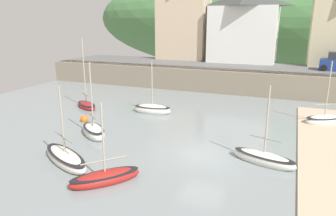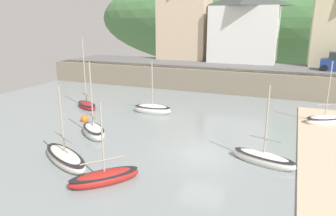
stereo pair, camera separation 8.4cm
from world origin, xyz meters
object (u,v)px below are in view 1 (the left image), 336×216
waterfront_building_left (184,15)px  sailboat_far_left (324,120)px  sailboat_tall_mast (86,105)px  motorboat_with_cabin (65,158)px  sailboat_white_hull (264,158)px  dinghy_open_wooden (105,177)px  fishing_boat_green (152,109)px  waterfront_building_centre (244,27)px  mooring_buoy (84,119)px  rowboat_small_beached (94,131)px

waterfront_building_left → sailboat_far_left: 24.69m
sailboat_tall_mast → motorboat_with_cabin: sailboat_tall_mast is taller
sailboat_white_hull → dinghy_open_wooden: (-6.77, -4.94, -0.03)m
sailboat_white_hull → sailboat_far_left: (3.52, 8.68, 0.02)m
fishing_boat_green → motorboat_with_cabin: bearing=-95.6°
waterfront_building_left → sailboat_white_hull: 29.37m
waterfront_building_centre → mooring_buoy: bearing=-110.1°
waterfront_building_centre → motorboat_with_cabin: bearing=-99.2°
sailboat_tall_mast → sailboat_far_left: sailboat_tall_mast is taller
waterfront_building_centre → sailboat_far_left: size_ratio=1.73×
rowboat_small_beached → waterfront_building_centre: bearing=116.4°
sailboat_white_hull → dinghy_open_wooden: size_ratio=1.10×
waterfront_building_left → sailboat_tall_mast: 20.82m
dinghy_open_wooden → rowboat_small_beached: bearing=80.8°
sailboat_white_hull → dinghy_open_wooden: bearing=-127.0°
waterfront_building_left → dinghy_open_wooden: 31.63m
waterfront_building_left → sailboat_far_left: (16.78, -16.28, -7.93)m
rowboat_small_beached → motorboat_with_cabin: 4.20m
sailboat_far_left → rowboat_small_beached: bearing=178.7°
sailboat_tall_mast → motorboat_with_cabin: bearing=-27.4°
rowboat_small_beached → sailboat_far_left: bearing=69.7°
motorboat_with_cabin → waterfront_building_centre: bearing=108.4°
rowboat_small_beached → mooring_buoy: bearing=175.8°
waterfront_building_centre → sailboat_tall_mast: 22.66m
dinghy_open_wooden → waterfront_building_left: bearing=53.8°
waterfront_building_centre → motorboat_with_cabin: size_ratio=1.91×
sailboat_tall_mast → rowboat_small_beached: bearing=-18.2°
sailboat_tall_mast → mooring_buoy: size_ratio=10.59×
sailboat_white_hull → sailboat_tall_mast: sailboat_tall_mast is taller
waterfront_building_left → mooring_buoy: size_ratio=19.70×
sailboat_white_hull → sailboat_tall_mast: size_ratio=0.72×
dinghy_open_wooden → mooring_buoy: bearing=83.3°
waterfront_building_centre → sailboat_white_hull: waterfront_building_centre is taller
sailboat_far_left → mooring_buoy: bearing=168.1°
waterfront_building_centre → dinghy_open_wooden: (-1.52, -29.91, -6.43)m
rowboat_small_beached → dinghy_open_wooden: bearing=-11.5°
motorboat_with_cabin → mooring_buoy: 7.35m
dinghy_open_wooden → motorboat_with_cabin: bearing=113.5°
rowboat_small_beached → sailboat_tall_mast: sailboat_tall_mast is taller
mooring_buoy → motorboat_with_cabin: bearing=-61.4°
sailboat_tall_mast → sailboat_white_hull: bearing=11.7°
sailboat_white_hull → waterfront_building_left: bearing=134.9°
rowboat_small_beached → mooring_buoy: 3.46m
rowboat_small_beached → fishing_boat_green: rowboat_small_beached is taller
sailboat_white_hull → sailboat_tall_mast: 16.72m
sailboat_white_hull → mooring_buoy: 13.69m
waterfront_building_left → waterfront_building_centre: bearing=0.0°
sailboat_white_hull → mooring_buoy: sailboat_white_hull is taller
waterfront_building_left → sailboat_tall_mast: waterfront_building_left is taller
motorboat_with_cabin → mooring_buoy: bearing=146.2°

